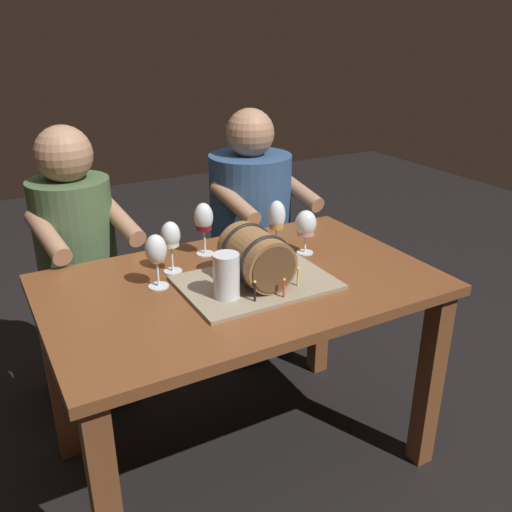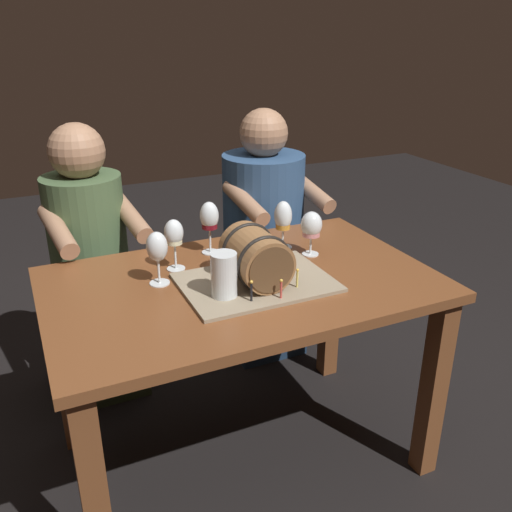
% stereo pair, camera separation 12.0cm
% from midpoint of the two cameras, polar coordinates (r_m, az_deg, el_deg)
% --- Properties ---
extents(ground_plane, '(8.00, 8.00, 0.00)m').
position_cam_midpoint_polar(ground_plane, '(2.25, 0.32, -19.95)').
color(ground_plane, black).
extents(dining_table, '(1.28, 0.80, 0.75)m').
position_cam_midpoint_polar(dining_table, '(1.88, 0.36, -5.88)').
color(dining_table, brown).
rests_on(dining_table, ground).
extents(barrel_cake, '(0.48, 0.35, 0.19)m').
position_cam_midpoint_polar(barrel_cake, '(1.76, 1.95, -0.67)').
color(barrel_cake, gray).
rests_on(barrel_cake, dining_table).
extents(wine_glass_empty, '(0.07, 0.07, 0.18)m').
position_cam_midpoint_polar(wine_glass_empty, '(1.76, -8.37, 0.79)').
color(wine_glass_empty, white).
rests_on(wine_glass_empty, dining_table).
extents(wine_glass_red, '(0.07, 0.07, 0.20)m').
position_cam_midpoint_polar(wine_glass_red, '(1.99, -3.17, 3.92)').
color(wine_glass_red, white).
rests_on(wine_glass_red, dining_table).
extents(wine_glass_rose, '(0.08, 0.08, 0.17)m').
position_cam_midpoint_polar(wine_glass_rose, '(1.99, 7.51, 3.05)').
color(wine_glass_rose, white).
rests_on(wine_glass_rose, dining_table).
extents(wine_glass_white, '(0.07, 0.07, 0.18)m').
position_cam_midpoint_polar(wine_glass_white, '(1.86, -6.73, 2.15)').
color(wine_glass_white, white).
rests_on(wine_glass_white, dining_table).
extents(wine_glass_amber, '(0.07, 0.07, 0.18)m').
position_cam_midpoint_polar(wine_glass_amber, '(2.04, 4.52, 3.92)').
color(wine_glass_amber, white).
rests_on(wine_glass_amber, dining_table).
extents(beer_pint, '(0.08, 0.08, 0.15)m').
position_cam_midpoint_polar(beer_pint, '(1.67, -1.30, -2.42)').
color(beer_pint, white).
rests_on(beer_pint, dining_table).
extents(person_seated_left, '(0.39, 0.49, 1.19)m').
position_cam_midpoint_polar(person_seated_left, '(2.39, -15.23, -2.31)').
color(person_seated_left, '#2A3A24').
rests_on(person_seated_left, ground).
extents(person_seated_right, '(0.43, 0.51, 1.20)m').
position_cam_midpoint_polar(person_seated_right, '(2.60, 2.09, 1.41)').
color(person_seated_right, '#1B2D46').
rests_on(person_seated_right, ground).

